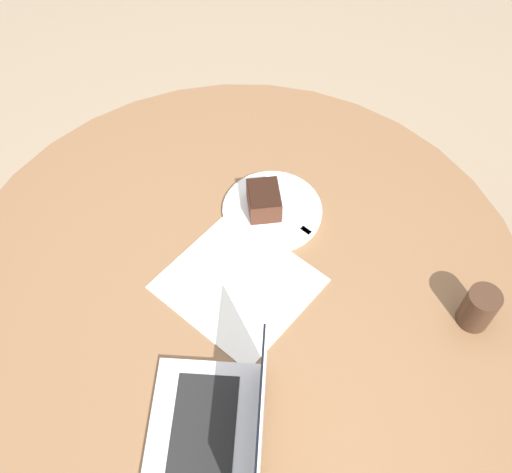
% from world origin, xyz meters
% --- Properties ---
extents(ground_plane, '(12.00, 12.00, 0.00)m').
position_xyz_m(ground_plane, '(0.00, 0.00, 0.00)').
color(ground_plane, gray).
extents(dining_table, '(1.29, 1.29, 0.71)m').
position_xyz_m(dining_table, '(0.00, 0.00, 0.58)').
color(dining_table, brown).
rests_on(dining_table, ground_plane).
extents(paper_document, '(0.38, 0.37, 0.00)m').
position_xyz_m(paper_document, '(-0.00, 0.00, 0.71)').
color(paper_document, white).
rests_on(paper_document, dining_table).
extents(plate, '(0.23, 0.23, 0.01)m').
position_xyz_m(plate, '(0.01, 0.21, 0.72)').
color(plate, white).
rests_on(plate, dining_table).
extents(cake_slice, '(0.10, 0.11, 0.06)m').
position_xyz_m(cake_slice, '(-0.01, 0.21, 0.75)').
color(cake_slice, '#472619').
rests_on(cake_slice, plate).
extents(fork, '(0.17, 0.09, 0.00)m').
position_xyz_m(fork, '(0.06, 0.19, 0.72)').
color(fork, silver).
rests_on(fork, plate).
extents(coffee_glass, '(0.07, 0.07, 0.10)m').
position_xyz_m(coffee_glass, '(0.49, 0.07, 0.76)').
color(coffee_glass, '#3D2619').
rests_on(coffee_glass, dining_table).
extents(laptop, '(0.29, 0.37, 0.22)m').
position_xyz_m(laptop, '(0.08, -0.34, 0.75)').
color(laptop, silver).
rests_on(laptop, dining_table).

